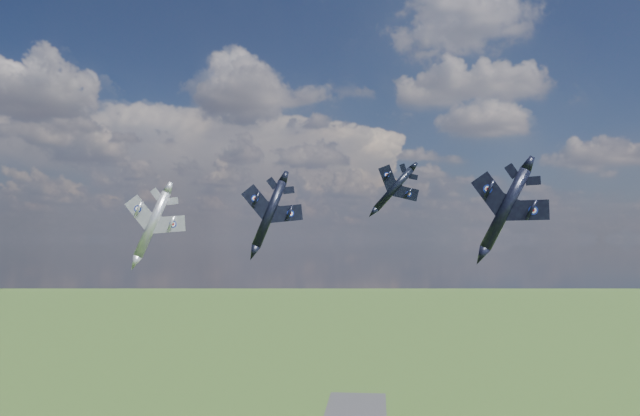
# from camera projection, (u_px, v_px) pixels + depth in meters

# --- Properties ---
(jet_lead_navy) EXTENTS (13.32, 15.71, 6.23)m
(jet_lead_navy) POSITION_uv_depth(u_px,v_px,m) (269.00, 214.00, 87.23)
(jet_lead_navy) COLOR black
(jet_right_navy) EXTENTS (12.22, 14.93, 6.75)m
(jet_right_navy) POSITION_uv_depth(u_px,v_px,m) (505.00, 209.00, 68.00)
(jet_right_navy) COLOR black
(jet_high_navy) EXTENTS (9.05, 13.22, 8.23)m
(jet_high_navy) POSITION_uv_depth(u_px,v_px,m) (394.00, 189.00, 112.46)
(jet_high_navy) COLOR black
(jet_left_silver) EXTENTS (12.78, 16.26, 7.20)m
(jet_left_silver) POSITION_uv_depth(u_px,v_px,m) (152.00, 224.00, 98.26)
(jet_left_silver) COLOR #92939C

